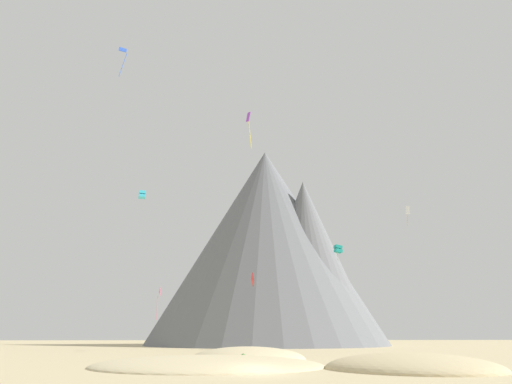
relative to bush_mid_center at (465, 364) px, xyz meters
name	(u,v)px	position (x,y,z in m)	size (l,w,h in m)	color
ground_plane	(260,374)	(-18.92, -6.64, -0.23)	(400.00, 400.00, 0.00)	#C6B284
dune_foreground_left	(208,366)	(-22.96, 1.83, -0.23)	(21.06, 18.50, 1.85)	#CCBA8E
dune_foreground_right	(411,370)	(-6.22, -3.07, -0.23)	(12.75, 14.46, 2.62)	#C6B284
dune_midground	(248,359)	(-18.85, 13.16, -0.23)	(13.35, 14.66, 2.81)	#CCBA8E
bush_mid_center	(465,364)	(0.00, 0.00, 0.00)	(2.20, 2.20, 0.45)	#668C4C
bush_near_left	(425,368)	(-7.12, -7.66, 0.22)	(2.30, 2.30, 0.90)	#477238
bush_low_patch	(243,358)	(-19.65, 6.05, 0.25)	(2.74, 2.74, 0.95)	#568442
bush_ridge_crest	(377,361)	(-6.18, 5.43, -0.02)	(1.16, 1.16, 0.42)	#386633
rock_massif	(269,248)	(-9.63, 80.92, 25.78)	(90.48, 90.48, 56.48)	slate
kite_cyan_mid	(142,195)	(-33.01, 15.78, 20.32)	(1.08, 1.10, 0.96)	#33BCDB
kite_violet_high	(249,123)	(-18.70, 16.76, 32.08)	(0.84, 0.76, 5.88)	purple
kite_blue_high	(123,55)	(-36.70, 12.54, 39.82)	(1.12, 0.62, 4.93)	blue
kite_teal_mid	(338,249)	(1.26, 46.45, 19.20)	(1.69, 1.62, 3.13)	teal
kite_white_mid	(408,212)	(7.98, 26.35, 21.68)	(0.93, 0.67, 3.36)	white
kite_rainbow_low	(160,292)	(-33.48, 40.14, 9.75)	(0.54, 1.67, 5.72)	#E5668C
kite_red_low	(252,280)	(-18.48, 11.75, 8.72)	(0.57, 1.76, 1.74)	red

